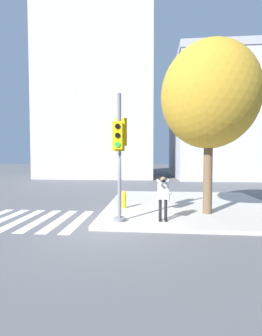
{
  "coord_description": "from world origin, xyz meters",
  "views": [
    {
      "loc": [
        1.51,
        -7.67,
        2.42
      ],
      "look_at": [
        0.81,
        0.64,
        2.04
      ],
      "focal_mm": 24.0,
      "sensor_mm": 36.0,
      "label": 1
    }
  ],
  "objects_px": {
    "person_photographer": "(163,195)",
    "street_tree": "(209,96)",
    "traffic_signal_pole": "(120,148)",
    "fire_hydrant": "(124,199)"
  },
  "relations": [
    {
      "from": "traffic_signal_pole",
      "to": "person_photographer",
      "type": "distance_m",
      "value": 2.29
    },
    {
      "from": "person_photographer",
      "to": "traffic_signal_pole",
      "type": "bearing_deg",
      "value": -173.76
    },
    {
      "from": "person_photographer",
      "to": "street_tree",
      "type": "height_order",
      "value": "street_tree"
    },
    {
      "from": "fire_hydrant",
      "to": "traffic_signal_pole",
      "type": "bearing_deg",
      "value": -87.46
    },
    {
      "from": "street_tree",
      "to": "traffic_signal_pole",
      "type": "bearing_deg",
      "value": -157.77
    },
    {
      "from": "traffic_signal_pole",
      "to": "person_photographer",
      "type": "bearing_deg",
      "value": 6.24
    },
    {
      "from": "traffic_signal_pole",
      "to": "street_tree",
      "type": "relative_size",
      "value": 0.67
    },
    {
      "from": "traffic_signal_pole",
      "to": "fire_hydrant",
      "type": "height_order",
      "value": "traffic_signal_pole"
    },
    {
      "from": "street_tree",
      "to": "person_photographer",
      "type": "bearing_deg",
      "value": -146.59
    },
    {
      "from": "traffic_signal_pole",
      "to": "fire_hydrant",
      "type": "bearing_deg",
      "value": 92.54
    }
  ]
}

